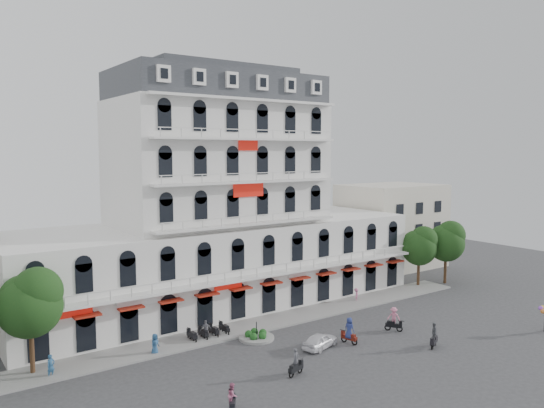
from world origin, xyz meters
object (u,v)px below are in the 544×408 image
(rider_west, at_px, (296,363))
(rider_center, at_px, (394,318))
(rider_southwest, at_px, (233,398))
(parked_car, at_px, (320,341))
(rider_northeast, at_px, (434,335))
(rider_east, at_px, (349,330))

(rider_west, height_order, rider_center, rider_center)
(rider_west, distance_m, rider_southwest, 7.25)
(parked_car, relative_size, rider_center, 1.65)
(rider_northeast, bearing_deg, rider_east, -67.71)
(parked_car, xyz_separation_m, rider_northeast, (8.07, -5.57, 0.45))
(rider_center, bearing_deg, rider_southwest, -110.81)
(rider_west, distance_m, rider_east, 8.29)
(rider_northeast, relative_size, rider_center, 0.96)
(parked_car, bearing_deg, rider_northeast, -140.68)
(rider_west, bearing_deg, rider_center, -5.65)
(rider_west, xyz_separation_m, rider_northeast, (13.21, -2.35, 0.15))
(parked_car, bearing_deg, rider_east, -120.30)
(rider_west, height_order, rider_east, rider_east)
(parked_car, height_order, rider_southwest, rider_southwest)
(rider_center, bearing_deg, rider_west, -113.38)
(rider_west, distance_m, rider_center, 13.82)
(rider_southwest, distance_m, rider_east, 15.53)
(rider_west, bearing_deg, rider_east, 1.61)
(rider_west, bearing_deg, rider_southwest, -178.18)
(rider_west, distance_m, rider_northeast, 13.42)
(rider_west, relative_size, rider_center, 0.93)
(parked_car, bearing_deg, rider_west, 106.03)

